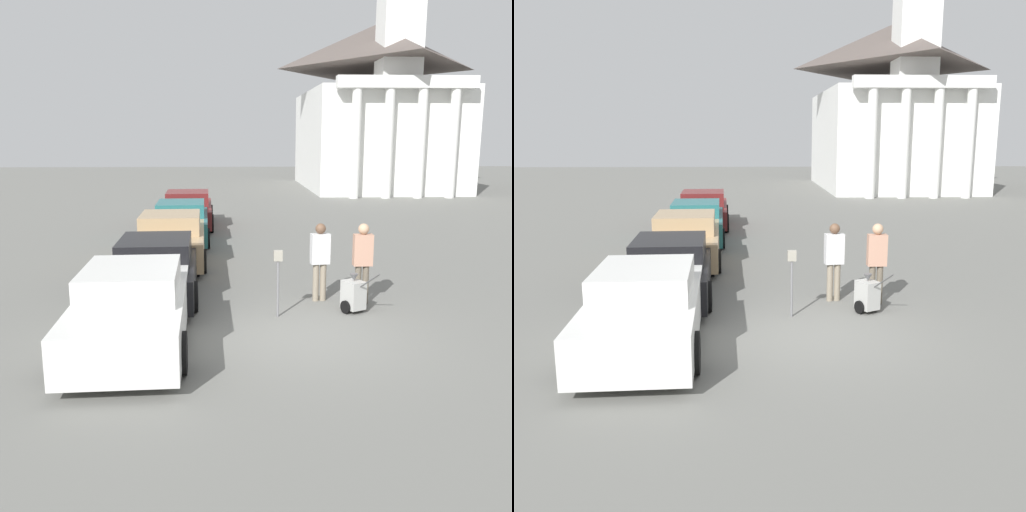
% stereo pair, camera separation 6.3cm
% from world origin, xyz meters
% --- Properties ---
extents(ground_plane, '(120.00, 120.00, 0.00)m').
position_xyz_m(ground_plane, '(0.00, 0.00, 0.00)').
color(ground_plane, slate).
extents(parked_car_white, '(2.16, 5.10, 1.44)m').
position_xyz_m(parked_car_white, '(-3.06, -0.19, 0.68)').
color(parked_car_white, silver).
rests_on(parked_car_white, ground_plane).
extents(parked_car_black, '(2.14, 5.09, 1.36)m').
position_xyz_m(parked_car_black, '(-3.06, 3.08, 0.64)').
color(parked_car_black, black).
rests_on(parked_car_black, ground_plane).
extents(parked_car_tan, '(2.21, 4.98, 1.48)m').
position_xyz_m(parked_car_tan, '(-3.06, 6.55, 0.69)').
color(parked_car_tan, tan).
rests_on(parked_car_tan, ground_plane).
extents(parked_car_teal, '(2.15, 5.23, 1.42)m').
position_xyz_m(parked_car_teal, '(-3.06, 10.11, 0.67)').
color(parked_car_teal, '#23666B').
rests_on(parked_car_teal, ground_plane).
extents(parked_car_maroon, '(2.21, 5.12, 1.48)m').
position_xyz_m(parked_car_maroon, '(-3.06, 13.33, 0.68)').
color(parked_car_maroon, maroon).
rests_on(parked_car_maroon, ground_plane).
extents(parking_meter, '(0.18, 0.09, 1.41)m').
position_xyz_m(parking_meter, '(-0.34, 1.18, 0.98)').
color(parking_meter, slate).
rests_on(parking_meter, ground_plane).
extents(person_worker, '(0.45, 0.27, 1.78)m').
position_xyz_m(person_worker, '(0.70, 2.32, 1.02)').
color(person_worker, gray).
rests_on(person_worker, ground_plane).
extents(person_supervisor, '(0.42, 0.24, 1.82)m').
position_xyz_m(person_supervisor, '(1.60, 2.02, 1.05)').
color(person_supervisor, '#665B4C').
rests_on(person_supervisor, ground_plane).
extents(equipment_cart, '(0.65, 0.96, 1.00)m').
position_xyz_m(equipment_cart, '(1.29, 1.42, 0.39)').
color(equipment_cart, '#B2B2AD').
rests_on(equipment_cart, ground_plane).
extents(church, '(9.94, 14.86, 21.16)m').
position_xyz_m(church, '(9.02, 30.96, 5.94)').
color(church, white).
rests_on(church, ground_plane).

